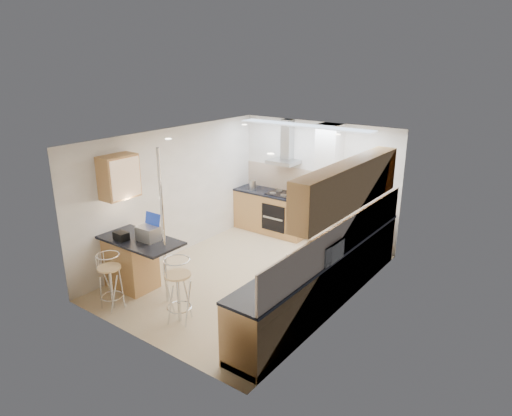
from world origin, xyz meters
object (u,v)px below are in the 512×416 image
Objects in this scene: microwave at (325,251)px; bar_stool_end at (178,290)px; bread_bin at (303,261)px; laptop at (148,234)px; bar_stool_near at (111,281)px.

microwave reaches higher than bar_stool_end.
bread_bin reaches higher than bar_stool_end.
laptop is 0.93m from bar_stool_near.
laptop is 0.37× the size of bar_stool_near.
laptop reaches higher than bread_bin.
bread_bin is (1.49, 1.00, 0.51)m from bar_stool_end.
bread_bin is at bearing 160.95° from microwave.
laptop is at bearing -149.19° from bread_bin.
microwave is at bearing 20.82° from laptop.
microwave is 0.42m from bread_bin.
bread_bin is at bearing 13.83° from laptop.
microwave reaches higher than laptop.
bread_bin is (-0.13, -0.39, -0.05)m from microwave.
microwave reaches higher than bread_bin.
laptop is at bearing 111.88° from microwave.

